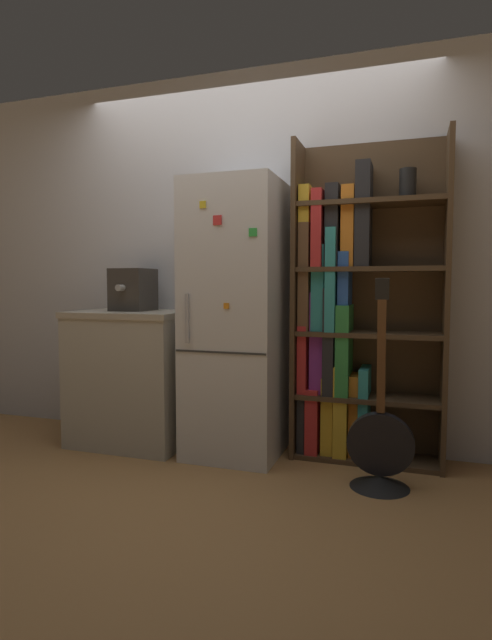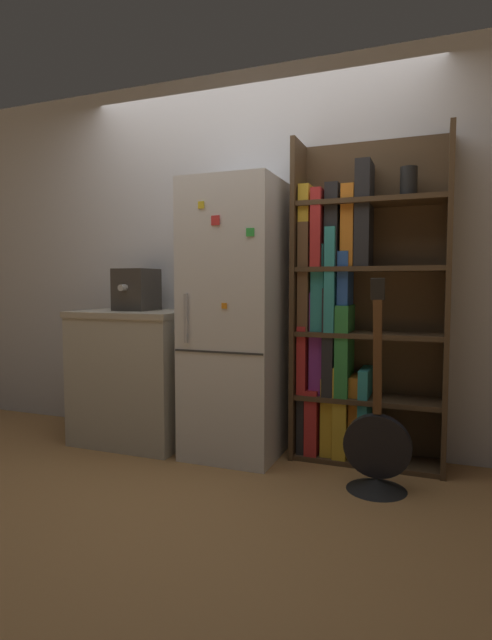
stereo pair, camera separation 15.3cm
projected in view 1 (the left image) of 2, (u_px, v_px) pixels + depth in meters
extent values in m
plane|color=#A87542|center=(228.00, 460.00, 3.17)|extent=(16.00, 16.00, 0.00)
cube|color=silver|center=(251.00, 259.00, 3.53)|extent=(8.00, 0.05, 2.60)
cube|color=silver|center=(236.00, 320.00, 3.25)|extent=(0.59, 0.59, 1.78)
cube|color=#333333|center=(220.00, 352.00, 2.99)|extent=(0.58, 0.01, 0.01)
cube|color=#B2B2B7|center=(187.00, 318.00, 3.02)|extent=(0.02, 0.02, 0.30)
cube|color=yellow|center=(203.00, 205.00, 2.95)|extent=(0.04, 0.01, 0.04)
cube|color=green|center=(253.00, 232.00, 2.87)|extent=(0.05, 0.01, 0.05)
cube|color=orange|center=(226.00, 306.00, 2.95)|extent=(0.03, 0.01, 0.03)
cube|color=red|center=(217.00, 220.00, 2.93)|extent=(0.06, 0.01, 0.06)
cube|color=#4C3823|center=(298.00, 301.00, 3.25)|extent=(0.03, 0.32, 2.02)
cube|color=#4C3823|center=(446.00, 303.00, 2.97)|extent=(0.03, 0.32, 2.02)
cube|color=#4C3823|center=(370.00, 301.00, 3.25)|extent=(0.93, 0.03, 2.02)
cube|color=#4C3823|center=(366.00, 457.00, 3.18)|extent=(0.87, 0.29, 0.03)
cube|color=#4C3823|center=(367.00, 397.00, 3.16)|extent=(0.87, 0.29, 0.03)
cube|color=#4C3823|center=(368.00, 334.00, 3.13)|extent=(0.87, 0.29, 0.03)
cube|color=#4C3823|center=(369.00, 269.00, 3.10)|extent=(0.87, 0.29, 0.03)
cube|color=#4C3823|center=(370.00, 204.00, 3.07)|extent=(0.87, 0.29, 0.03)
cube|color=#262628|center=(304.00, 400.00, 3.29)|extent=(0.05, 0.24, 0.65)
cube|color=red|center=(314.00, 419.00, 3.27)|extent=(0.08, 0.26, 0.42)
cube|color=gold|center=(329.00, 414.00, 3.23)|extent=(0.07, 0.20, 0.50)
cube|color=gold|center=(342.00, 409.00, 3.21)|extent=(0.08, 0.27, 0.57)
cube|color=orange|center=(355.00, 414.00, 3.20)|extent=(0.06, 0.21, 0.51)
cube|color=teal|center=(364.00, 411.00, 3.17)|extent=(0.06, 0.27, 0.57)
cube|color=red|center=(305.00, 358.00, 3.27)|extent=(0.06, 0.26, 0.44)
cube|color=purple|center=(318.00, 342.00, 3.24)|extent=(0.08, 0.21, 0.65)
cube|color=#262628|center=(331.00, 341.00, 3.20)|extent=(0.07, 0.26, 0.68)
cube|color=#338C3F|center=(344.00, 349.00, 3.18)|extent=(0.08, 0.27, 0.57)
cube|color=brown|center=(307.00, 277.00, 3.23)|extent=(0.07, 0.26, 0.68)
cube|color=teal|center=(320.00, 288.00, 3.21)|extent=(0.08, 0.22, 0.55)
cube|color=teal|center=(333.00, 280.00, 3.16)|extent=(0.06, 0.27, 0.64)
cube|color=#2D59B2|center=(345.00, 292.00, 3.15)|extent=(0.07, 0.23, 0.50)
cube|color=gold|center=(307.00, 228.00, 3.20)|extent=(0.07, 0.25, 0.51)
cube|color=red|center=(320.00, 230.00, 3.17)|extent=(0.06, 0.27, 0.48)
cube|color=#262628|center=(334.00, 227.00, 3.15)|extent=(0.08, 0.22, 0.51)
cube|color=orange|center=(349.00, 227.00, 3.12)|extent=(0.08, 0.22, 0.50)
cube|color=#262628|center=(364.00, 216.00, 3.09)|extent=(0.09, 0.23, 0.64)
cylinder|color=black|center=(408.00, 184.00, 2.99)|extent=(0.10, 0.10, 0.18)
cube|color=#BCB7A8|center=(134.00, 380.00, 3.52)|extent=(0.79, 0.60, 0.89)
cube|color=#B2A893|center=(133.00, 314.00, 3.49)|extent=(0.81, 0.62, 0.04)
cube|color=#38332D|center=(133.00, 290.00, 3.52)|extent=(0.25, 0.27, 0.30)
cylinder|color=#A5A39E|center=(120.00, 288.00, 3.36)|extent=(0.04, 0.06, 0.04)
cone|color=black|center=(380.00, 482.00, 2.75)|extent=(0.33, 0.33, 0.06)
cylinder|color=black|center=(380.00, 444.00, 2.74)|extent=(0.36, 0.09, 0.37)
cube|color=brown|center=(381.00, 357.00, 2.64)|extent=(0.04, 0.11, 0.62)
cube|color=black|center=(382.00, 289.00, 2.56)|extent=(0.07, 0.04, 0.11)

